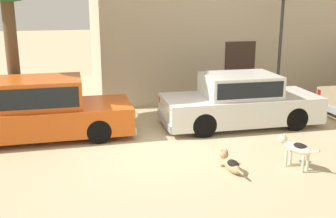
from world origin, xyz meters
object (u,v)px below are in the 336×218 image
Objects in this scene: parked_sedan_nearest at (43,109)px; stray_dog_tan at (231,163)px; street_lamp at (281,34)px; stray_dog_spotted at (296,148)px; parked_sedan_second at (240,100)px.

parked_sedan_nearest is 5.05m from stray_dog_tan.
stray_dog_tan is 0.29× the size of street_lamp.
stray_dog_tan is 6.27m from street_lamp.
stray_dog_tan is at bearing 57.88° from stray_dog_spotted.
parked_sedan_second is 1.22× the size of street_lamp.
street_lamp is at bearing 11.98° from parked_sedan_nearest.
street_lamp is (2.08, 1.74, 1.67)m from parked_sedan_second.
stray_dog_spotted is at bearing -102.07° from stray_dog_tan.
stray_dog_tan is (-1.44, -2.94, -0.57)m from parked_sedan_second.
parked_sedan_second reaches higher than stray_dog_spotted.
parked_sedan_nearest is 5.36m from parked_sedan_second.
stray_dog_tan is at bearing -38.44° from parked_sedan_nearest.
stray_dog_tan is at bearing -126.96° from street_lamp.
stray_dog_spotted reaches higher than stray_dog_tan.
stray_dog_spotted is (-0.06, -3.13, -0.27)m from parked_sedan_second.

